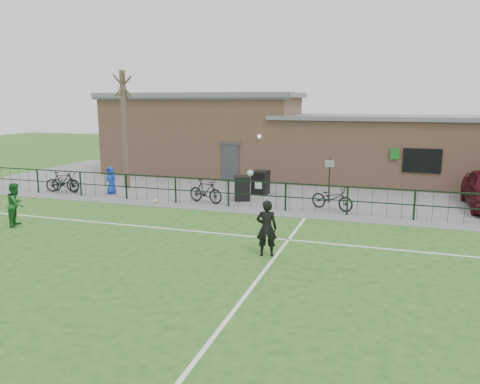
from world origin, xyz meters
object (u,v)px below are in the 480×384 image
(outfield_player, at_px, (16,204))
(bicycle_d, at_px, (206,191))
(bare_tree, at_px, (125,131))
(wheelie_bin_right, at_px, (261,183))
(wheelie_bin_left, at_px, (242,189))
(bicycle_b, at_px, (62,182))
(bicycle_e, at_px, (332,198))
(spectator_child, at_px, (111,180))
(bicycle_c, at_px, (65,182))
(sign_post, at_px, (329,180))
(ball_ground, at_px, (155,201))

(outfield_player, bearing_deg, bicycle_d, -64.89)
(bare_tree, distance_m, wheelie_bin_right, 7.52)
(wheelie_bin_left, relative_size, bicycle_d, 0.59)
(bicycle_b, xyz_separation_m, bicycle_d, (7.75, -0.13, 0.01))
(bare_tree, relative_size, wheelie_bin_left, 5.85)
(bare_tree, bearing_deg, wheelie_bin_right, 4.16)
(wheelie_bin_right, height_order, bicycle_e, wheelie_bin_right)
(bare_tree, distance_m, spectator_child, 2.84)
(bare_tree, xyz_separation_m, wheelie_bin_right, (7.09, 0.52, -2.45))
(wheelie_bin_right, relative_size, bicycle_c, 0.58)
(sign_post, height_order, bicycle_c, sign_post)
(bicycle_c, xyz_separation_m, bicycle_d, (7.66, -0.23, 0.04))
(wheelie_bin_right, distance_m, bicycle_d, 3.18)
(bicycle_e, bearing_deg, bicycle_d, 114.54)
(sign_post, distance_m, bicycle_d, 5.52)
(bicycle_e, bearing_deg, outfield_player, 140.49)
(wheelie_bin_right, bearing_deg, outfield_player, -125.33)
(bicycle_c, distance_m, spectator_child, 2.51)
(bicycle_e, xyz_separation_m, ball_ground, (-7.62, -1.18, -0.40))
(bicycle_d, bearing_deg, outfield_player, 151.08)
(bicycle_b, bearing_deg, bare_tree, -68.56)
(wheelie_bin_right, bearing_deg, wheelie_bin_left, -101.01)
(bicycle_e, distance_m, outfield_player, 12.25)
(bicycle_e, xyz_separation_m, spectator_child, (-10.71, 0.10, 0.17))
(sign_post, xyz_separation_m, outfield_player, (-10.33, -7.42, -0.23))
(sign_post, distance_m, bicycle_e, 1.50)
(wheelie_bin_right, distance_m, outfield_player, 10.82)
(wheelie_bin_right, bearing_deg, sign_post, -9.95)
(sign_post, distance_m, bicycle_b, 13.07)
(wheelie_bin_left, xyz_separation_m, bicycle_d, (-1.38, -1.03, 0.01))
(wheelie_bin_right, height_order, bicycle_d, wheelie_bin_right)
(ball_ground, bearing_deg, wheelie_bin_left, 28.18)
(bare_tree, bearing_deg, bicycle_d, -21.64)
(bare_tree, xyz_separation_m, spectator_child, (0.10, -1.64, -2.32))
(bicycle_e, bearing_deg, wheelie_bin_left, 101.68)
(bicycle_e, relative_size, outfield_player, 1.20)
(wheelie_bin_left, xyz_separation_m, wheelie_bin_right, (0.44, 1.58, 0.02))
(wheelie_bin_left, height_order, spectator_child, spectator_child)
(bicycle_c, relative_size, bicycle_d, 1.06)
(spectator_child, bearing_deg, bicycle_d, 3.83)
(bare_tree, distance_m, ball_ground, 5.20)
(sign_post, height_order, ball_ground, sign_post)
(outfield_player, bearing_deg, bicycle_e, -83.39)
(bicycle_b, bearing_deg, bicycle_c, -59.35)
(wheelie_bin_left, relative_size, sign_post, 0.51)
(wheelie_bin_left, distance_m, sign_post, 3.93)
(sign_post, relative_size, bicycle_c, 1.09)
(sign_post, height_order, spectator_child, sign_post)
(bare_tree, relative_size, outfield_player, 3.80)
(wheelie_bin_left, distance_m, bicycle_e, 4.21)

